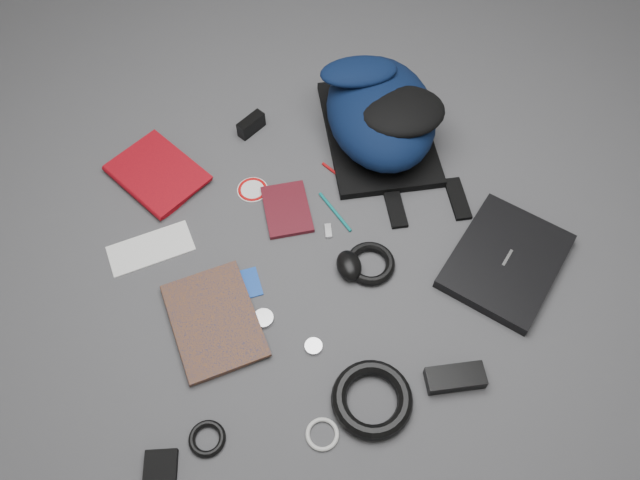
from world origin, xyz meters
name	(u,v)px	position (x,y,z in m)	size (l,w,h in m)	color
ground	(320,244)	(0.00, 0.00, 0.00)	(4.00, 4.00, 0.00)	#4F4F51
backpack	(381,112)	(0.34, 0.28, 0.10)	(0.34, 0.50, 0.21)	black
laptop	(506,261)	(0.43, -0.28, 0.02)	(0.34, 0.27, 0.03)	black
textbook_red	(130,194)	(-0.43, 0.39, 0.01)	(0.20, 0.27, 0.03)	maroon
comic_book	(174,335)	(-0.46, -0.09, 0.01)	(0.21, 0.29, 0.02)	#A4530B
envelope	(151,248)	(-0.43, 0.19, 0.00)	(0.23, 0.11, 0.00)	white
dvd_case	(287,209)	(-0.04, 0.14, 0.01)	(0.13, 0.18, 0.01)	#430D14
compact_camera	(251,125)	(-0.01, 0.47, 0.03)	(0.09, 0.03, 0.05)	black
sticker_disc	(253,190)	(-0.10, 0.26, 0.00)	(0.09, 0.09, 0.00)	white
pen_teal	(335,212)	(0.09, 0.08, 0.00)	(0.01, 0.01, 0.16)	#0D7876
pen_red	(341,177)	(0.16, 0.18, 0.00)	(0.01, 0.01, 0.16)	#AF0D10
id_badge	(249,283)	(-0.23, -0.03, 0.00)	(0.06, 0.09, 0.00)	#184AB8
usb_black	(348,271)	(0.03, -0.11, 0.01)	(0.02, 0.06, 0.01)	black
usb_silver	(328,231)	(0.04, 0.03, 0.00)	(0.02, 0.05, 0.01)	silver
mouse	(349,265)	(0.03, -0.11, 0.02)	(0.07, 0.09, 0.05)	black
headphone_left	(263,318)	(-0.23, -0.14, 0.01)	(0.05, 0.05, 0.01)	#B3B4B6
headphone_right	(314,346)	(-0.15, -0.27, 0.01)	(0.05, 0.05, 0.01)	silver
cable_coil	(370,264)	(0.09, -0.12, 0.01)	(0.14, 0.14, 0.03)	black
power_brick	(455,378)	(0.12, -0.50, 0.02)	(0.14, 0.06, 0.04)	black
power_cord_coil	(372,399)	(-0.08, -0.46, 0.02)	(0.20, 0.20, 0.04)	black
pouch	(161,467)	(-0.59, -0.38, 0.01)	(0.07, 0.07, 0.02)	black
earbud_coil	(207,439)	(-0.47, -0.37, 0.01)	(0.09, 0.09, 0.02)	black
white_cable_coil	(322,434)	(-0.23, -0.48, 0.01)	(0.08, 0.08, 0.01)	silver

